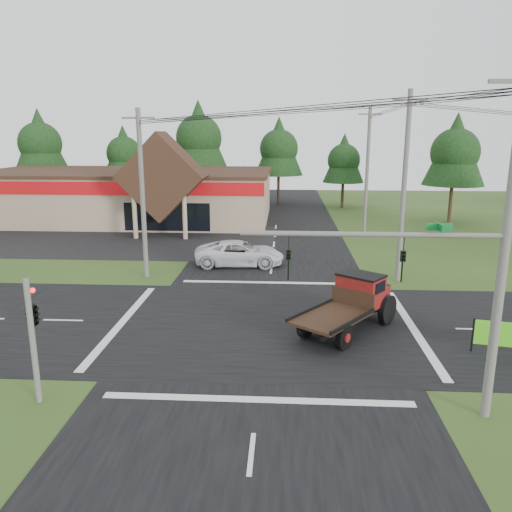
{
  "coord_description": "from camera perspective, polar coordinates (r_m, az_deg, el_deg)",
  "views": [
    {
      "loc": [
        0.86,
        -22.54,
        8.97
      ],
      "look_at": [
        -0.74,
        4.99,
        2.2
      ],
      "focal_mm": 35.0,
      "sensor_mm": 36.0,
      "label": 1
    }
  ],
  "objects": [
    {
      "name": "ground",
      "position": [
        24.28,
        1.07,
        -7.9
      ],
      "size": [
        120.0,
        120.0,
        0.0
      ],
      "primitive_type": "plane",
      "color": "#2E4117",
      "rests_on": "ground"
    },
    {
      "name": "tree_row_c",
      "position": [
        64.46,
        -6.55,
        13.48
      ],
      "size": [
        7.28,
        7.28,
        13.13
      ],
      "color": "#332316",
      "rests_on": "ground"
    },
    {
      "name": "utility_pole_ne",
      "position": [
        31.51,
        16.56,
        7.62
      ],
      "size": [
        2.0,
        0.3,
        11.5
      ],
      "color": "#595651",
      "rests_on": "ground"
    },
    {
      "name": "utility_pole_nr",
      "position": [
        16.77,
        26.56,
        0.86
      ],
      "size": [
        2.0,
        0.3,
        11.0
      ],
      "color": "#595651",
      "rests_on": "ground"
    },
    {
      "name": "tree_row_b",
      "position": [
        67.87,
        -14.87,
        11.43
      ],
      "size": [
        5.6,
        5.6,
        10.1
      ],
      "color": "#332316",
      "rests_on": "ground"
    },
    {
      "name": "cvs_building",
      "position": [
        55.03,
        -14.32,
        6.91
      ],
      "size": [
        30.4,
        18.2,
        9.19
      ],
      "color": "tan",
      "rests_on": "ground"
    },
    {
      "name": "tree_row_e",
      "position": [
        63.01,
        10.02,
        10.92
      ],
      "size": [
        5.04,
        5.04,
        9.09
      ],
      "color": "#332316",
      "rests_on": "ground"
    },
    {
      "name": "road_ew",
      "position": [
        24.27,
        1.07,
        -7.87
      ],
      "size": [
        120.0,
        12.0,
        0.02
      ],
      "primitive_type": "cube",
      "color": "black",
      "rests_on": "ground"
    },
    {
      "name": "antique_flatbed_truck",
      "position": [
        23.47,
        10.31,
        -5.57
      ],
      "size": [
        5.59,
        6.29,
        2.56
      ],
      "primitive_type": null,
      "rotation": [
        0.0,
        0.0,
        -0.65
      ],
      "color": "#5C110D",
      "rests_on": "ground"
    },
    {
      "name": "tree_side_ne",
      "position": [
        55.29,
        21.82,
        11.18
      ],
      "size": [
        6.16,
        6.16,
        11.11
      ],
      "color": "#332316",
      "rests_on": "ground"
    },
    {
      "name": "tree_row_d",
      "position": [
        64.57,
        2.63,
        12.37
      ],
      "size": [
        6.16,
        6.16,
        11.11
      ],
      "color": "#332316",
      "rests_on": "ground"
    },
    {
      "name": "parking_apron",
      "position": [
        45.02,
        -16.03,
        1.78
      ],
      "size": [
        28.0,
        14.0,
        0.02
      ],
      "primitive_type": "cube",
      "color": "black",
      "rests_on": "ground"
    },
    {
      "name": "utility_pole_nw",
      "position": [
        32.0,
        -12.87,
        7.02
      ],
      "size": [
        2.0,
        0.3,
        10.5
      ],
      "color": "#595651",
      "rests_on": "ground"
    },
    {
      "name": "traffic_signal_mast",
      "position": [
        16.48,
        20.72,
        -3.14
      ],
      "size": [
        8.12,
        0.24,
        7.0
      ],
      "color": "#595651",
      "rests_on": "ground"
    },
    {
      "name": "tree_row_a",
      "position": [
        69.75,
        -23.47,
        11.93
      ],
      "size": [
        6.72,
        6.72,
        12.12
      ],
      "color": "#332316",
      "rests_on": "ground"
    },
    {
      "name": "traffic_signal_corner",
      "position": [
        18.2,
        -24.31,
        -4.89
      ],
      "size": [
        0.53,
        2.48,
        4.4
      ],
      "color": "#595651",
      "rests_on": "ground"
    },
    {
      "name": "white_pickup",
      "position": [
        34.84,
        -1.89,
        0.31
      ],
      "size": [
        6.3,
        3.16,
        1.71
      ],
      "primitive_type": "imported",
      "rotation": [
        0.0,
        0.0,
        1.62
      ],
      "color": "silver",
      "rests_on": "ground"
    },
    {
      "name": "utility_pole_n",
      "position": [
        45.22,
        12.58,
        9.37
      ],
      "size": [
        2.0,
        0.3,
        11.2
      ],
      "color": "#595651",
      "rests_on": "ground"
    },
    {
      "name": "road_ns",
      "position": [
        24.27,
        1.07,
        -7.88
      ],
      "size": [
        12.0,
        120.0,
        0.02
      ],
      "primitive_type": "cube",
      "color": "black",
      "rests_on": "ground"
    }
  ]
}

